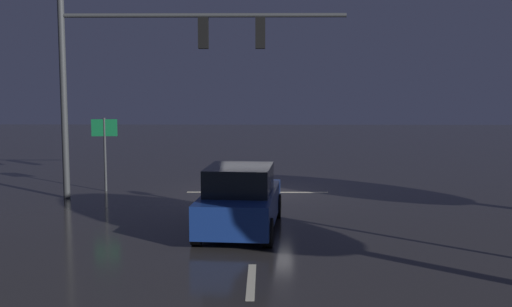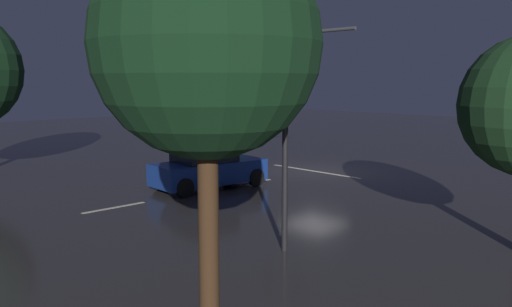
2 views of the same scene
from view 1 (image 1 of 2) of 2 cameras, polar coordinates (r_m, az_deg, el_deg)
ground_plane at (r=21.60m, az=0.14°, el=-3.63°), size 80.00×80.00×0.00m
traffic_signal_assembly at (r=20.42m, az=-9.59°, el=9.10°), size 9.39×0.47×7.01m
lane_dash_far at (r=17.67m, az=-0.02°, el=-5.83°), size 0.16×2.20×0.01m
lane_dash_mid at (r=11.87m, az=-0.45°, el=-11.85°), size 0.16×2.20×0.01m
stop_bar at (r=21.57m, az=0.14°, el=-3.64°), size 5.00×0.16×0.01m
car_approaching at (r=15.71m, az=-1.48°, el=-4.39°), size 2.22×4.48×1.70m
route_sign at (r=22.24m, az=-14.00°, el=1.38°), size 0.90×0.15×2.62m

